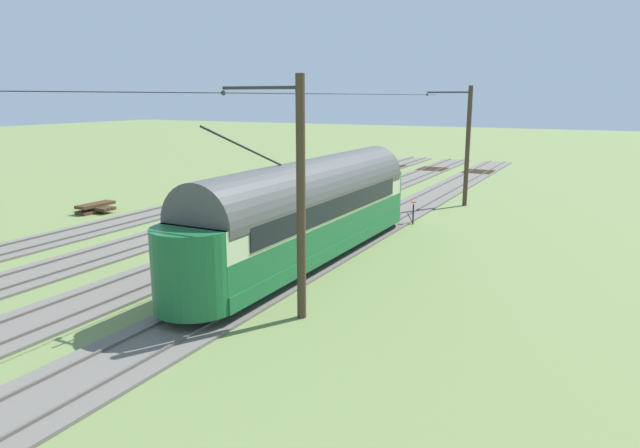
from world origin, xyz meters
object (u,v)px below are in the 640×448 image
object	(u,v)px
switch_stand	(413,212)
catenary_pole_mid_near	(299,195)
spare_tie_stack	(96,208)
vintage_streetcar	(310,209)
track_end_bumper	(280,195)
catenary_pole_foreground	(467,144)

from	to	relation	value
switch_stand	catenary_pole_mid_near	bearing A→B (deg)	94.35
switch_stand	spare_tie_stack	size ratio (longest dim) A/B	0.51
spare_tie_stack	vintage_streetcar	bearing A→B (deg)	168.20
catenary_pole_mid_near	track_end_bumper	world-z (taller)	catenary_pole_mid_near
vintage_streetcar	catenary_pole_foreground	size ratio (longest dim) A/B	2.33
catenary_pole_mid_near	track_end_bumper	size ratio (longest dim) A/B	4.14
vintage_streetcar	track_end_bumper	world-z (taller)	vintage_streetcar
vintage_streetcar	catenary_pole_foreground	bearing A→B (deg)	-99.56
spare_tie_stack	track_end_bumper	xyz separation A→B (m)	(-7.93, -8.28, 0.13)
catenary_pole_foreground	switch_stand	bearing A→B (deg)	80.76
catenary_pole_mid_near	spare_tie_stack	world-z (taller)	catenary_pole_mid_near
switch_stand	catenary_pole_foreground	bearing A→B (deg)	-99.24
catenary_pole_foreground	vintage_streetcar	bearing A→B (deg)	80.44
spare_tie_stack	switch_stand	bearing A→B (deg)	-163.07
catenary_pole_mid_near	track_end_bumper	bearing A→B (deg)	-57.18
vintage_streetcar	switch_stand	bearing A→B (deg)	-99.81
vintage_streetcar	spare_tie_stack	distance (m)	16.95
catenary_pole_mid_near	switch_stand	bearing A→B (deg)	-85.65
catenary_pole_foreground	track_end_bumper	world-z (taller)	catenary_pole_foreground
catenary_pole_mid_near	track_end_bumper	xyz separation A→B (m)	(11.19, -17.36, -3.50)
catenary_pole_foreground	spare_tie_stack	xyz separation A→B (m)	(19.13, 12.30, -3.63)
vintage_streetcar	spare_tie_stack	xyz separation A→B (m)	(16.48, -3.44, -1.99)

